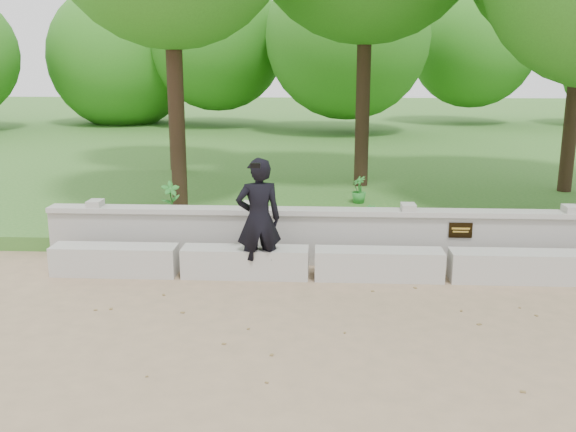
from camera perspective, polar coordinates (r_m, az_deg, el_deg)
name	(u,v)px	position (r m, az deg, el deg)	size (l,w,h in m)	color
ground	(475,332)	(8.16, 16.26, -9.87)	(80.00, 80.00, 0.00)	#9A7E5E
lawn	(378,155)	(21.58, 8.01, 5.36)	(40.00, 22.00, 0.25)	#2E6421
concrete_bench	(446,265)	(9.82, 13.89, -4.28)	(11.90, 0.45, 0.45)	#A9A79F
parapet_wall	(439,237)	(10.42, 13.27, -1.85)	(12.50, 0.35, 0.90)	#9F9C96
man_main	(259,219)	(9.40, -2.62, -0.30)	(0.76, 0.69, 1.83)	black
shrub_a	(171,199)	(12.59, -10.36, 1.53)	(0.36, 0.24, 0.68)	#2C832E
shrub_b	(370,222)	(10.94, 7.28, -0.53)	(0.30, 0.24, 0.55)	#2C832E
shrub_d	(359,190)	(13.60, 6.32, 2.35)	(0.32, 0.29, 0.57)	#2C832E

